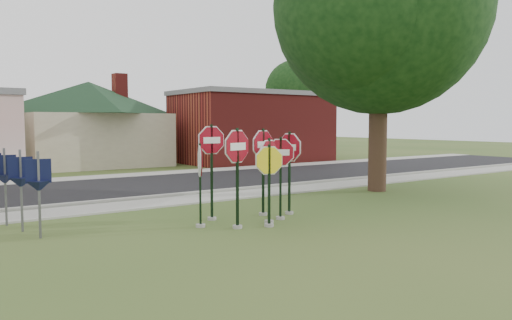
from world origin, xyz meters
TOP-DOWN VIEW (x-y plane):
  - ground at (0.00, 0.00)m, footprint 120.00×120.00m
  - sidewalk_near at (0.00, 5.50)m, footprint 60.00×1.60m
  - road at (0.00, 10.00)m, footprint 60.00×7.00m
  - sidewalk_far at (0.00, 14.30)m, footprint 60.00×1.60m
  - curb at (0.00, 6.50)m, footprint 60.00×0.20m
  - stop_sign_center at (0.32, 0.87)m, footprint 1.09×0.41m
  - stop_sign_yellow at (0.05, 0.51)m, footprint 0.97×0.32m
  - stop_sign_left at (-0.72, 0.80)m, footprint 1.13×0.27m
  - stop_sign_right at (0.88, 1.11)m, footprint 0.90×0.55m
  - stop_sign_back_right at (0.85, 1.87)m, footprint 1.11×0.24m
  - stop_sign_back_left at (-0.70, 2.12)m, footprint 1.06×0.24m
  - stop_sign_far_right at (1.58, 1.58)m, footprint 0.24×1.12m
  - stop_sign_far_left at (-1.40, 1.47)m, footprint 0.45×1.03m
  - route_sign_row at (-5.40, 4.50)m, footprint 1.43×4.63m
  - building_house at (2.00, 22.00)m, footprint 11.60×11.60m
  - building_brick at (12.00, 18.50)m, footprint 10.20×6.20m
  - oak_tree at (7.50, 3.50)m, footprint 11.72×11.12m
  - bg_tree_right at (22.00, 26.00)m, footprint 5.60×5.60m

SIDE VIEW (x-z plane):
  - ground at x=0.00m, z-range 0.00..0.00m
  - road at x=0.00m, z-range 0.00..0.04m
  - sidewalk_near at x=0.00m, z-range 0.00..0.06m
  - sidewalk_far at x=0.00m, z-range 0.00..0.06m
  - curb at x=0.00m, z-range 0.00..0.14m
  - route_sign_row at x=-5.40m, z-range 0.22..2.22m
  - stop_sign_yellow at x=0.05m, z-range 0.21..2.40m
  - stop_sign_far_left at x=-1.40m, z-range 0.24..2.48m
  - stop_sign_right at x=0.88m, z-range 0.26..2.62m
  - stop_sign_center at x=0.32m, z-range 0.27..2.64m
  - stop_sign_far_right at x=1.58m, z-range 0.31..2.81m
  - stop_sign_back_right at x=0.85m, z-range 0.33..2.92m
  - stop_sign_left at x=-0.72m, z-range 0.34..2.97m
  - stop_sign_back_left at x=-0.70m, z-range 0.34..3.05m
  - building_brick at x=12.00m, z-range 0.03..4.78m
  - building_house at x=2.00m, z-range 0.55..6.75m
  - bg_tree_right at x=22.00m, z-range 1.38..9.78m
  - oak_tree at x=7.50m, z-range 1.47..12.54m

